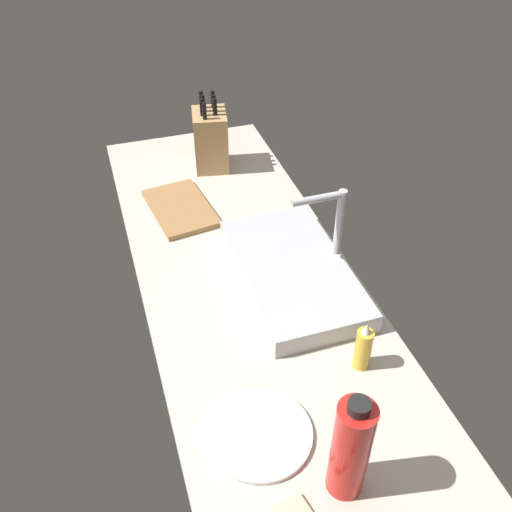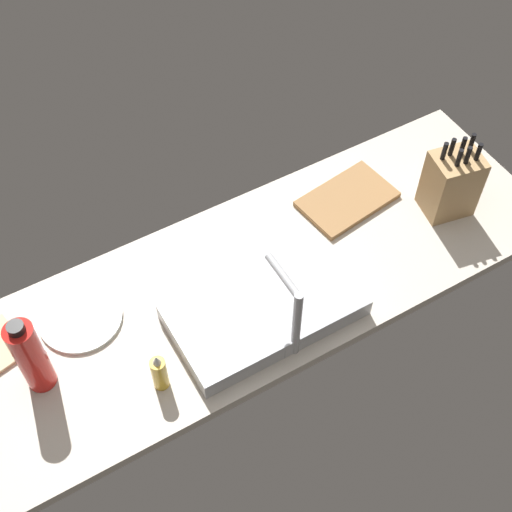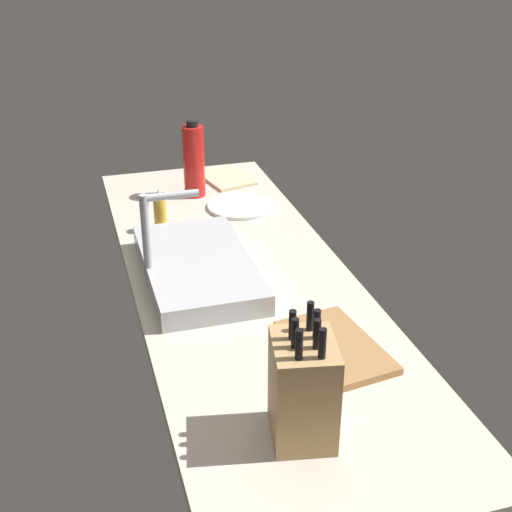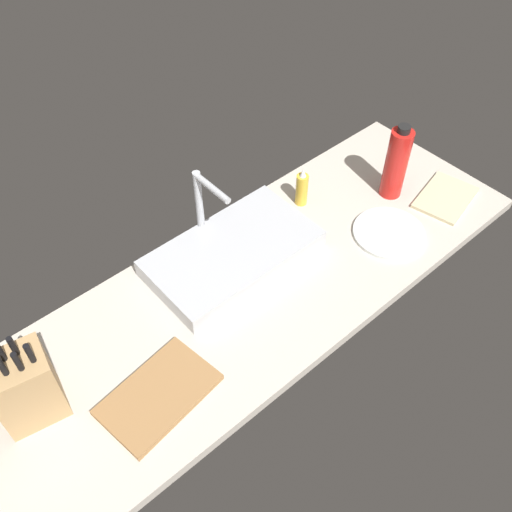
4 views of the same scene
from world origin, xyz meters
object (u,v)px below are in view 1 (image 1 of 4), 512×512
(cutting_board, at_px, (181,208))
(soap_bottle, at_px, (363,348))
(sink_basin, at_px, (293,272))
(knife_block, at_px, (210,140))
(faucet, at_px, (333,225))
(water_bottle, at_px, (350,449))
(dinner_plate, at_px, (260,434))

(cutting_board, distance_m, soap_bottle, 0.83)
(sink_basin, xyz_separation_m, cutting_board, (-0.44, -0.23, -0.02))
(sink_basin, relative_size, knife_block, 1.90)
(cutting_board, relative_size, soap_bottle, 2.03)
(faucet, relative_size, water_bottle, 0.98)
(knife_block, relative_size, dinner_plate, 1.18)
(knife_block, xyz_separation_m, dinner_plate, (1.13, -0.18, -0.10))
(knife_block, xyz_separation_m, cutting_board, (0.25, -0.17, -0.10))
(faucet, bearing_deg, water_bottle, -21.01)
(sink_basin, xyz_separation_m, water_bottle, (0.60, -0.12, 0.10))
(water_bottle, bearing_deg, sink_basin, 168.85)
(sink_basin, xyz_separation_m, soap_bottle, (0.34, 0.05, 0.03))
(knife_block, distance_m, cutting_board, 0.32)
(sink_basin, relative_size, water_bottle, 1.89)
(cutting_board, xyz_separation_m, soap_bottle, (0.78, 0.28, 0.05))
(knife_block, bearing_deg, dinner_plate, 1.53)
(sink_basin, distance_m, faucet, 0.18)
(sink_basin, bearing_deg, knife_block, -174.82)
(soap_bottle, distance_m, water_bottle, 0.32)
(cutting_board, height_order, dinner_plate, cutting_board)
(faucet, relative_size, knife_block, 0.98)
(cutting_board, height_order, water_bottle, water_bottle)
(faucet, height_order, cutting_board, faucet)
(soap_bottle, relative_size, dinner_plate, 0.62)
(knife_block, xyz_separation_m, soap_bottle, (1.02, 0.11, -0.05))
(soap_bottle, height_order, water_bottle, water_bottle)
(sink_basin, relative_size, dinner_plate, 2.23)
(knife_block, distance_m, dinner_plate, 1.15)
(sink_basin, bearing_deg, soap_bottle, 8.10)
(faucet, xyz_separation_m, dinner_plate, (0.46, -0.36, -0.16))
(knife_block, bearing_deg, water_bottle, 8.21)
(sink_basin, distance_m, soap_bottle, 0.34)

